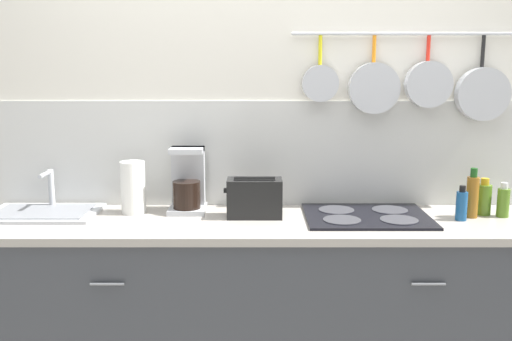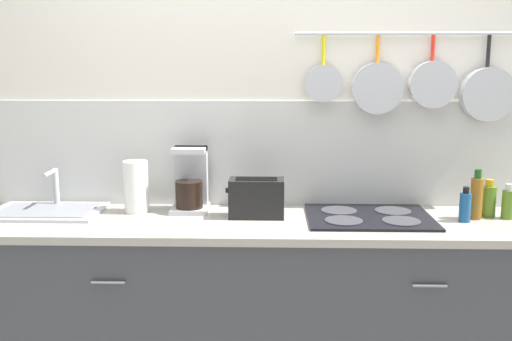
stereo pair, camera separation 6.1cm
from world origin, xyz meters
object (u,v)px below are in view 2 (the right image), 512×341
Objects in this scene: toaster at (256,198)px; bottle_olive_oil at (508,203)px; coffee_maker at (190,184)px; bottle_hot_sauce at (465,206)px; paper_towel_roll at (136,187)px; bottle_sesame_oil at (476,197)px; bottle_vinegar at (488,200)px.

toaster reaches higher than bottle_olive_oil.
coffee_maker is 1.26m from bottle_hot_sauce.
paper_towel_roll is 1.57m from bottle_sesame_oil.
bottle_sesame_oil is (1.31, -0.12, -0.03)m from coffee_maker.
toaster reaches higher than bottle_hot_sauce.
coffee_maker is 1.15× the size of toaster.
bottle_sesame_oil reaches higher than toaster.
paper_towel_roll is 1.64m from bottle_vinegar.
toaster is at bearing -179.87° from bottle_olive_oil.
bottle_sesame_oil is 1.33× the size of bottle_vinegar.
bottle_olive_oil is at bearing 15.13° from bottle_hot_sauce.
bottle_sesame_oil reaches higher than bottle_vinegar.
paper_towel_roll is 0.92× the size of toaster.
toaster is 1.68× the size of bottle_hot_sauce.
toaster is 1.00m from bottle_sesame_oil.
bottle_vinegar is at bearing -1.10° from paper_towel_roll.
paper_towel_roll is at bearing 177.03° from bottle_sesame_oil.
toaster is at bearing -7.42° from paper_towel_roll.
bottle_vinegar is at bearing 35.16° from bottle_hot_sauce.
toaster reaches higher than bottle_vinegar.
toaster is (0.57, -0.07, -0.03)m from paper_towel_roll.
bottle_hot_sauce is at bearing -164.87° from bottle_olive_oil.
bottle_hot_sauce is 0.17m from bottle_vinegar.
bottle_hot_sauce is at bearing -4.92° from paper_towel_roll.
bottle_vinegar is (1.64, -0.03, -0.05)m from paper_towel_roll.
bottle_hot_sauce is 0.69× the size of bottle_sesame_oil.
bottle_olive_oil is at bearing 0.13° from toaster.
bottle_olive_oil is (0.15, 0.01, -0.03)m from bottle_sesame_oil.
bottle_olive_oil is at bearing -28.79° from bottle_vinegar.
paper_towel_roll is 0.26m from coffee_maker.
coffee_maker is at bearing 172.14° from bottle_hot_sauce.
toaster is 1.55× the size of bottle_vinegar.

